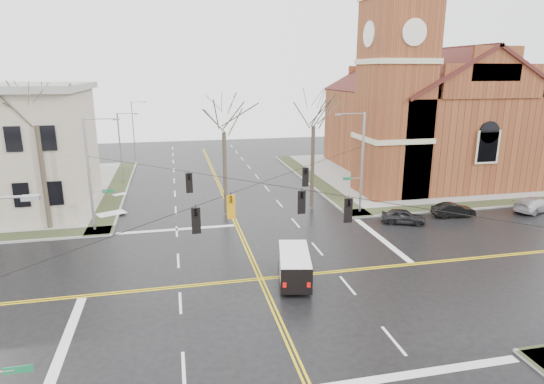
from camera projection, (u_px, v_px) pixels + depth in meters
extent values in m
plane|color=black|center=(261.00, 279.00, 28.47)|extent=(120.00, 120.00, 0.00)
cube|color=gray|center=(417.00, 174.00, 57.22)|extent=(30.00, 30.00, 0.15)
cube|color=#2A331C|center=(312.00, 178.00, 54.34)|extent=(2.00, 30.00, 0.02)
cube|color=#2A331C|center=(491.00, 203.00, 44.18)|extent=(30.00, 2.00, 0.02)
cube|color=#2A331C|center=(117.00, 189.00, 49.69)|extent=(2.00, 30.00, 0.02)
cube|color=gold|center=(259.00, 279.00, 28.44)|extent=(0.12, 100.00, 0.01)
cube|color=gold|center=(263.00, 279.00, 28.49)|extent=(0.12, 100.00, 0.01)
cube|color=gold|center=(261.00, 280.00, 28.35)|extent=(100.00, 0.12, 0.01)
cube|color=gold|center=(260.00, 278.00, 28.58)|extent=(100.00, 0.12, 0.01)
cube|color=silver|center=(421.00, 373.00, 19.60)|extent=(9.50, 0.50, 0.01)
cube|color=silver|center=(177.00, 229.00, 37.33)|extent=(9.50, 0.50, 0.01)
cube|color=silver|center=(64.00, 345.00, 21.57)|extent=(0.50, 9.50, 0.01)
cube|color=silver|center=(381.00, 238.00, 35.36)|extent=(0.50, 9.50, 0.01)
cube|color=brown|center=(394.00, 98.00, 45.45)|extent=(6.00, 6.00, 20.00)
cylinder|color=silver|center=(414.00, 32.00, 41.02)|extent=(2.40, 0.15, 2.40)
cylinder|color=silver|center=(369.00, 34.00, 43.26)|extent=(0.15, 2.40, 2.40)
cube|color=brown|center=(424.00, 133.00, 57.10)|extent=(18.00, 24.00, 10.00)
cube|color=brown|center=(375.00, 168.00, 50.25)|extent=(2.00, 5.00, 4.40)
cylinder|color=gray|center=(362.00, 163.00, 40.50)|extent=(0.20, 0.20, 9.00)
cylinder|color=gray|center=(355.00, 178.00, 40.72)|extent=(1.20, 0.06, 0.06)
cube|color=#106136|center=(348.00, 179.00, 40.58)|extent=(0.90, 0.04, 0.25)
cylinder|color=gray|center=(352.00, 114.00, 39.11)|extent=(2.40, 0.08, 0.08)
cube|color=gray|center=(338.00, 115.00, 38.88)|extent=(0.50, 0.22, 0.15)
cylinder|color=gray|center=(89.00, 176.00, 35.73)|extent=(0.20, 0.20, 9.00)
cylinder|color=gray|center=(99.00, 192.00, 36.20)|extent=(1.20, 0.06, 0.06)
cube|color=#106136|center=(108.00, 191.00, 36.34)|extent=(0.90, 0.04, 0.25)
cylinder|color=gray|center=(100.00, 119.00, 34.84)|extent=(2.40, 0.08, 0.08)
cube|color=gray|center=(116.00, 119.00, 35.10)|extent=(0.50, 0.22, 0.15)
cube|color=#106136|center=(18.00, 370.00, 14.65)|extent=(0.90, 0.04, 0.25)
cube|color=gray|center=(31.00, 198.00, 13.40)|extent=(0.50, 0.22, 0.15)
cylinder|color=black|center=(260.00, 183.00, 26.86)|extent=(23.02, 23.02, 0.03)
cylinder|color=black|center=(260.00, 183.00, 26.86)|extent=(23.02, 23.02, 0.03)
imported|color=black|center=(196.00, 221.00, 22.45)|extent=(0.21, 0.26, 1.30)
imported|color=black|center=(305.00, 177.00, 31.66)|extent=(0.21, 0.26, 1.30)
imported|color=orange|center=(231.00, 207.00, 24.75)|extent=(0.21, 0.26, 1.30)
imported|color=black|center=(189.00, 183.00, 30.00)|extent=(0.21, 0.26, 1.30)
imported|color=black|center=(348.00, 210.00, 24.11)|extent=(0.21, 0.26, 1.30)
imported|color=black|center=(302.00, 202.00, 25.58)|extent=(0.21, 0.26, 1.30)
cylinder|color=gray|center=(120.00, 148.00, 51.58)|extent=(0.16, 0.16, 8.00)
cylinder|color=gray|center=(126.00, 113.00, 50.78)|extent=(2.00, 0.07, 0.07)
cube|color=gray|center=(136.00, 114.00, 51.00)|extent=(0.45, 0.20, 0.13)
cylinder|color=gray|center=(133.00, 128.00, 70.45)|extent=(0.16, 0.16, 8.00)
cylinder|color=gray|center=(138.00, 102.00, 69.65)|extent=(2.00, 0.07, 0.07)
cube|color=gray|center=(145.00, 102.00, 69.87)|extent=(0.45, 0.20, 0.13)
cube|color=silver|center=(294.00, 265.00, 27.98)|extent=(2.73, 4.94, 1.50)
cube|color=silver|center=(293.00, 256.00, 29.91)|extent=(1.93, 1.15, 1.06)
cube|color=black|center=(293.00, 247.00, 30.08)|extent=(1.61, 0.44, 0.70)
cube|color=black|center=(294.00, 256.00, 28.03)|extent=(2.44, 3.48, 0.48)
cube|color=#B70C0A|center=(285.00, 285.00, 25.73)|extent=(0.22, 0.10, 0.30)
cube|color=#B70C0A|center=(309.00, 285.00, 25.74)|extent=(0.22, 0.10, 0.30)
cube|color=black|center=(294.00, 276.00, 28.18)|extent=(2.78, 4.99, 0.09)
cylinder|color=black|center=(281.00, 266.00, 29.65)|extent=(0.36, 0.67, 0.63)
cylinder|color=black|center=(305.00, 265.00, 29.67)|extent=(0.36, 0.67, 0.63)
cylinder|color=black|center=(282.00, 287.00, 26.68)|extent=(0.36, 0.67, 0.63)
cylinder|color=black|center=(309.00, 287.00, 26.69)|extent=(0.36, 0.67, 0.63)
imported|color=black|center=(403.00, 216.00, 38.69)|extent=(3.96, 2.79, 1.25)
imported|color=black|center=(453.00, 210.00, 40.49)|extent=(3.83, 1.67, 1.23)
imported|color=#B2B1B4|center=(534.00, 204.00, 41.95)|extent=(5.00, 3.27, 1.35)
cylinder|color=#372F23|center=(44.00, 178.00, 36.32)|extent=(0.36, 0.36, 8.37)
cylinder|color=#372F23|center=(225.00, 174.00, 40.29)|extent=(0.36, 0.36, 7.30)
cylinder|color=#372F23|center=(312.00, 167.00, 42.04)|extent=(0.36, 0.36, 7.65)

